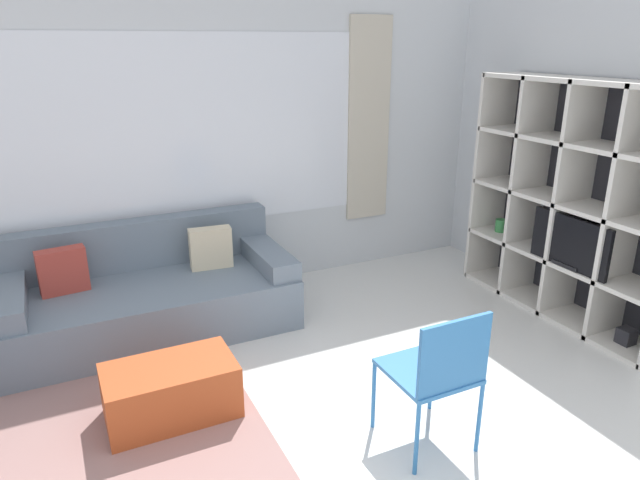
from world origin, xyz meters
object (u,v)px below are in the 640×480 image
folding_chair (438,368)px  couch_main (150,295)px  shelving_unit (575,204)px  ottoman (171,391)px

folding_chair → couch_main: bearing=-61.7°
shelving_unit → folding_chair: size_ratio=2.22×
shelving_unit → couch_main: shelving_unit is taller
shelving_unit → ottoman: (-3.29, -0.02, -0.77)m
shelving_unit → ottoman: 3.37m
couch_main → folding_chair: folding_chair is taller
couch_main → ottoman: bearing=-94.7°
folding_chair → shelving_unit: bearing=-154.9°
ottoman → folding_chair: bearing=-36.6°
ottoman → couch_main: bearing=85.3°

